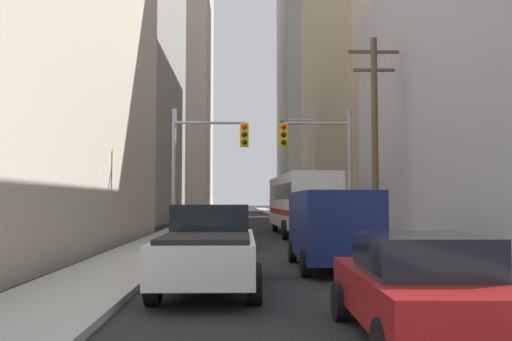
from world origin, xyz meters
TOP-DOWN VIEW (x-y plane):
  - sidewalk_left at (-4.54, 50.00)m, footprint 2.56×160.00m
  - sidewalk_right at (4.54, 50.00)m, footprint 2.56×160.00m
  - city_bus at (2.52, 27.22)m, footprint 2.86×11.57m
  - pickup_truck_white at (-1.72, 9.23)m, footprint 2.20×5.43m
  - cargo_van_navy at (1.65, 12.59)m, footprint 2.16×5.23m
  - sedan_red at (1.50, 4.63)m, footprint 1.95×4.26m
  - sedan_blue at (-1.69, 19.68)m, footprint 1.95×4.21m
  - sedan_maroon at (-1.68, 26.37)m, footprint 1.95×4.24m
  - traffic_signal_near_left at (-2.46, 20.07)m, footprint 3.34×0.44m
  - traffic_signal_near_right at (2.51, 20.07)m, footprint 3.22×0.44m
  - utility_pole_right at (4.80, 19.36)m, footprint 2.20×0.28m
  - street_lamp_right at (3.58, 31.48)m, footprint 2.40×0.32m
  - building_left_mid_office at (-18.15, 45.38)m, footprint 21.80×26.47m
  - building_left_far_tower at (-18.75, 91.88)m, footprint 25.34×22.25m
  - building_right_mid_block at (14.64, 47.31)m, footprint 15.58×28.67m
  - building_right_far_highrise at (16.64, 86.78)m, footprint 20.26×23.02m

SIDE VIEW (x-z plane):
  - sidewalk_left at x=-4.54m, z-range 0.00..0.15m
  - sidewalk_right at x=4.54m, z-range 0.00..0.15m
  - sedan_red at x=1.50m, z-range 0.01..1.53m
  - sedan_blue at x=-1.69m, z-range 0.01..1.53m
  - sedan_maroon at x=-1.68m, z-range 0.01..1.53m
  - pickup_truck_white at x=-1.72m, z-range -0.02..1.88m
  - cargo_van_navy at x=1.65m, z-range 0.16..2.42m
  - city_bus at x=2.52m, z-range 0.23..3.63m
  - traffic_signal_near_right at x=2.51m, z-range 1.01..7.01m
  - traffic_signal_near_left at x=-2.46m, z-range 1.02..7.02m
  - street_lamp_right at x=3.58m, z-range 0.79..8.29m
  - utility_pole_right at x=4.80m, z-range 0.27..9.29m
  - building_right_mid_block at x=14.64m, z-range 0.00..25.90m
  - building_left_mid_office at x=-18.15m, z-range 0.00..28.51m
  - building_right_far_highrise at x=16.64m, z-range 0.00..47.29m
  - building_left_far_tower at x=-18.75m, z-range 0.00..50.39m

